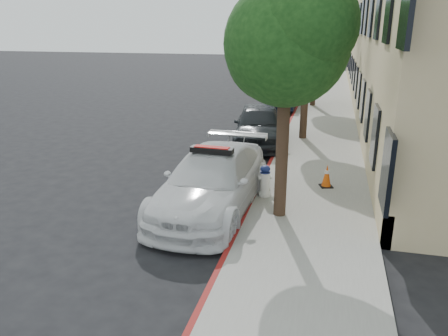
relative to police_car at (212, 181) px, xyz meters
name	(u,v)px	position (x,y,z in m)	size (l,w,h in m)	color
ground	(193,183)	(-1.10, 1.76, -0.78)	(120.00, 120.00, 0.00)	black
sidewalk	(322,121)	(2.50, 11.76, -0.71)	(3.20, 50.00, 0.15)	gray
curb_strip	(291,119)	(0.96, 11.76, -0.71)	(0.12, 50.00, 0.15)	maroon
building	(437,18)	(8.10, 16.76, 4.22)	(8.00, 36.00, 10.00)	tan
tree_near	(288,43)	(1.83, -0.26, 3.49)	(2.92, 2.82, 5.62)	black
tree_mid	(309,38)	(1.83, 7.74, 3.38)	(2.77, 2.64, 5.43)	black
tree_far	(318,30)	(1.83, 15.74, 3.60)	(3.10, 3.00, 5.81)	black
police_car	(212,181)	(0.00, 0.00, 0.00)	(2.44, 5.49, 1.71)	white
parked_car_mid	(259,125)	(0.10, 6.79, 0.03)	(1.93, 4.80, 1.64)	black
parked_car_far	(283,96)	(0.10, 15.11, -0.05)	(1.56, 4.46, 1.47)	#141E32
fire_hydrant	(265,181)	(1.25, 0.90, -0.21)	(0.37, 0.34, 0.88)	white
traffic_cone	(327,176)	(2.89, 2.03, -0.30)	(0.44, 0.44, 0.67)	black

